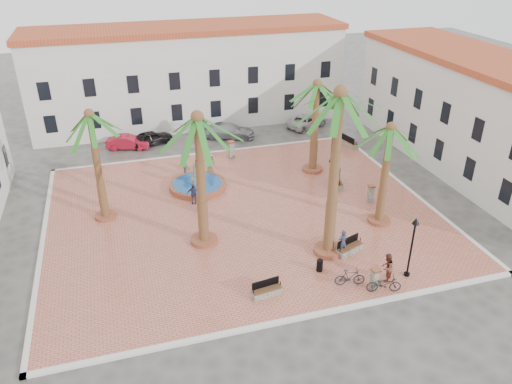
{
  "coord_description": "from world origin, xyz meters",
  "views": [
    {
      "loc": [
        -7.62,
        -28.92,
        17.52
      ],
      "look_at": [
        1.0,
        0.0,
        1.6
      ],
      "focal_mm": 35.0,
      "sensor_mm": 36.0,
      "label": 1
    }
  ],
  "objects_px": {
    "litter_bin": "(320,265)",
    "bicycle_b": "(350,277)",
    "bench_ne": "(349,143)",
    "car_black": "(152,138)",
    "bench_s": "(267,291)",
    "bench_se": "(350,249)",
    "bollard_n": "(231,149)",
    "pedestrian_east": "(337,177)",
    "palm_nw": "(91,126)",
    "car_silver": "(229,131)",
    "palm_e": "(389,140)",
    "bollard_e": "(371,193)",
    "lamppost_e": "(333,135)",
    "cyclist_a": "(342,242)",
    "car_red": "(128,142)",
    "palm_s": "(339,112)",
    "pedestrian_fountain_a": "(210,165)",
    "bench_e": "(336,182)",
    "pedestrian_north": "(186,164)",
    "bollard_se": "(375,278)",
    "pedestrian_fountain_b": "(193,194)",
    "bicycle_a": "(384,284)",
    "fountain": "(197,184)",
    "palm_sw": "(198,133)",
    "palm_ne": "(317,95)",
    "cyclist_b": "(387,267)"
  },
  "relations": [
    {
      "from": "fountain",
      "to": "bench_e",
      "type": "xyz_separation_m",
      "value": [
        10.23,
        -2.6,
        -0.0
      ]
    },
    {
      "from": "palm_sw",
      "to": "pedestrian_east",
      "type": "bearing_deg",
      "value": 22.29
    },
    {
      "from": "palm_nw",
      "to": "palm_e",
      "type": "height_order",
      "value": "palm_nw"
    },
    {
      "from": "litter_bin",
      "to": "car_red",
      "type": "distance_m",
      "value": 23.81
    },
    {
      "from": "bench_ne",
      "to": "bicycle_b",
      "type": "xyz_separation_m",
      "value": [
        -8.8,
        -18.13,
        0.21
      ]
    },
    {
      "from": "pedestrian_fountain_b",
      "to": "cyclist_a",
      "type": "bearing_deg",
      "value": -32.63
    },
    {
      "from": "palm_e",
      "to": "pedestrian_fountain_a",
      "type": "bearing_deg",
      "value": 132.11
    },
    {
      "from": "bench_ne",
      "to": "cyclist_a",
      "type": "height_order",
      "value": "cyclist_a"
    },
    {
      "from": "bench_e",
      "to": "pedestrian_fountain_b",
      "type": "bearing_deg",
      "value": 99.5
    },
    {
      "from": "bench_ne",
      "to": "car_black",
      "type": "height_order",
      "value": "car_black"
    },
    {
      "from": "bench_ne",
      "to": "bench_e",
      "type": "bearing_deg",
      "value": 134.72
    },
    {
      "from": "palm_nw",
      "to": "palm_s",
      "type": "distance_m",
      "value": 15.36
    },
    {
      "from": "bench_s",
      "to": "pedestrian_fountain_b",
      "type": "xyz_separation_m",
      "value": [
        -1.93,
        11.12,
        0.52
      ]
    },
    {
      "from": "bench_ne",
      "to": "pedestrian_east",
      "type": "xyz_separation_m",
      "value": [
        -4.47,
        -7.04,
        0.54
      ]
    },
    {
      "from": "palm_nw",
      "to": "car_silver",
      "type": "distance_m",
      "value": 17.97
    },
    {
      "from": "bench_ne",
      "to": "car_red",
      "type": "distance_m",
      "value": 19.89
    },
    {
      "from": "lamppost_e",
      "to": "pedestrian_east",
      "type": "bearing_deg",
      "value": -108.96
    },
    {
      "from": "pedestrian_fountain_a",
      "to": "car_red",
      "type": "distance_m",
      "value": 9.73
    },
    {
      "from": "palm_e",
      "to": "bollard_se",
      "type": "xyz_separation_m",
      "value": [
        -3.75,
        -6.23,
        -5.24
      ]
    },
    {
      "from": "palm_sw",
      "to": "bench_ne",
      "type": "bearing_deg",
      "value": 36.63
    },
    {
      "from": "bench_s",
      "to": "fountain",
      "type": "bearing_deg",
      "value": 87.13
    },
    {
      "from": "palm_ne",
      "to": "lamppost_e",
      "type": "distance_m",
      "value": 4.54
    },
    {
      "from": "palm_sw",
      "to": "fountain",
      "type": "bearing_deg",
      "value": 82.51
    },
    {
      "from": "pedestrian_east",
      "to": "car_red",
      "type": "xyz_separation_m",
      "value": [
        -14.65,
        12.52,
        -0.36
      ]
    },
    {
      "from": "bollard_se",
      "to": "palm_e",
      "type": "bearing_deg",
      "value": 58.93
    },
    {
      "from": "car_black",
      "to": "car_silver",
      "type": "distance_m",
      "value": 7.19
    },
    {
      "from": "bollard_e",
      "to": "lamppost_e",
      "type": "bearing_deg",
      "value": 88.67
    },
    {
      "from": "fountain",
      "to": "bench_se",
      "type": "relative_size",
      "value": 2.22
    },
    {
      "from": "litter_bin",
      "to": "bicycle_b",
      "type": "relative_size",
      "value": 0.43
    },
    {
      "from": "palm_ne",
      "to": "bicycle_a",
      "type": "height_order",
      "value": "palm_ne"
    },
    {
      "from": "bollard_se",
      "to": "pedestrian_fountain_b",
      "type": "relative_size",
      "value": 0.81
    },
    {
      "from": "pedestrian_fountain_a",
      "to": "bench_e",
      "type": "bearing_deg",
      "value": -44.54
    },
    {
      "from": "bench_e",
      "to": "bollard_e",
      "type": "bearing_deg",
      "value": -146.82
    },
    {
      "from": "palm_e",
      "to": "palm_ne",
      "type": "distance_m",
      "value": 8.83
    },
    {
      "from": "bollard_e",
      "to": "pedestrian_east",
      "type": "xyz_separation_m",
      "value": [
        -1.32,
        2.86,
        0.16
      ]
    },
    {
      "from": "bicycle_a",
      "to": "litter_bin",
      "type": "bearing_deg",
      "value": 58.59
    },
    {
      "from": "bicycle_a",
      "to": "pedestrian_fountain_a",
      "type": "distance_m",
      "value": 17.93
    },
    {
      "from": "cyclist_b",
      "to": "pedestrian_east",
      "type": "bearing_deg",
      "value": -139.6
    },
    {
      "from": "bollard_n",
      "to": "pedestrian_east",
      "type": "bearing_deg",
      "value": -50.05
    },
    {
      "from": "bollard_e",
      "to": "pedestrian_north",
      "type": "bearing_deg",
      "value": 145.88
    },
    {
      "from": "bench_se",
      "to": "palm_e",
      "type": "bearing_deg",
      "value": 17.76
    },
    {
      "from": "litter_bin",
      "to": "bicycle_a",
      "type": "distance_m",
      "value": 3.74
    },
    {
      "from": "pedestrian_east",
      "to": "bollard_e",
      "type": "bearing_deg",
      "value": 31.04
    },
    {
      "from": "pedestrian_north",
      "to": "bollard_se",
      "type": "bearing_deg",
      "value": -167.9
    },
    {
      "from": "palm_e",
      "to": "palm_nw",
      "type": "bearing_deg",
      "value": 161.75
    },
    {
      "from": "bicycle_a",
      "to": "pedestrian_north",
      "type": "bearing_deg",
      "value": 39.21
    },
    {
      "from": "palm_nw",
      "to": "litter_bin",
      "type": "height_order",
      "value": "palm_nw"
    },
    {
      "from": "palm_s",
      "to": "bicycle_b",
      "type": "height_order",
      "value": "palm_s"
    },
    {
      "from": "bench_s",
      "to": "bench_se",
      "type": "bearing_deg",
      "value": 13.39
    },
    {
      "from": "fountain",
      "to": "palm_s",
      "type": "xyz_separation_m",
      "value": [
        6.0,
        -10.67,
        8.61
      ]
    }
  ]
}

